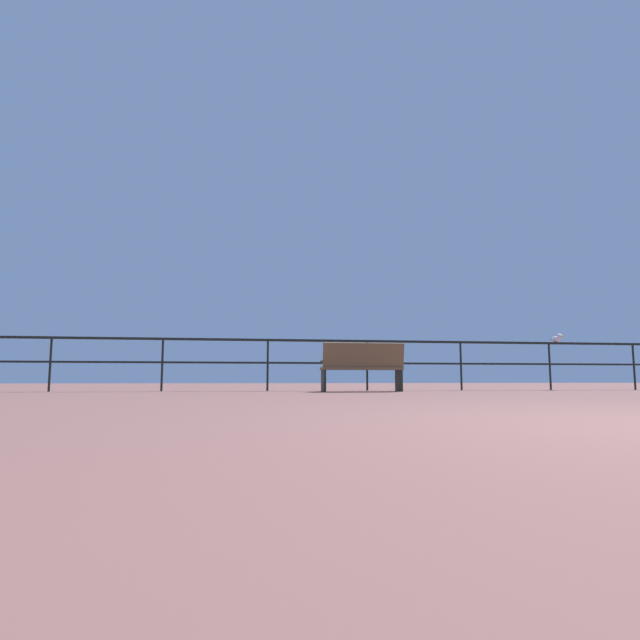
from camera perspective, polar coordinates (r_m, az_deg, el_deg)
pier_railing at (r=11.08m, az=5.16°, el=-3.62°), size 25.17×0.05×1.07m
bench_near_left at (r=10.09m, az=4.67°, el=-4.91°), size 1.58×0.61×0.93m
seagull_on_rail at (r=12.85m, az=24.51°, el=-1.85°), size 0.17×0.39×0.19m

